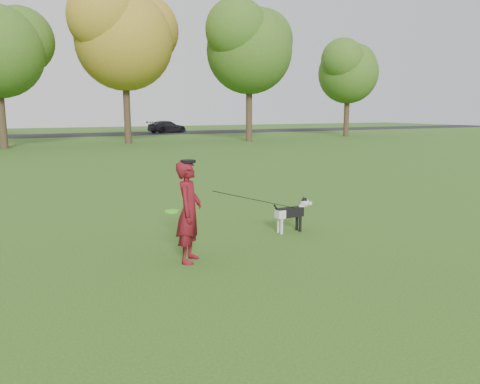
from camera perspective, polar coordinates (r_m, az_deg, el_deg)
ground at (r=8.55m, az=0.32°, el=-6.51°), size 120.00×120.00×0.00m
road at (r=47.54m, az=-21.86°, el=6.42°), size 120.00×7.00×0.02m
man at (r=7.53m, az=-6.24°, el=-2.41°), size 0.66×0.72×1.64m
dog at (r=9.44m, az=6.42°, el=-2.34°), size 0.91×0.18×0.69m
car_right at (r=49.63m, az=-8.87°, el=7.87°), size 4.56×2.97×1.23m
man_held_items at (r=8.49m, az=2.43°, el=-1.07°), size 3.04×0.99×1.19m
tree_row at (r=33.84m, az=-23.26°, el=17.72°), size 51.74×8.86×12.01m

